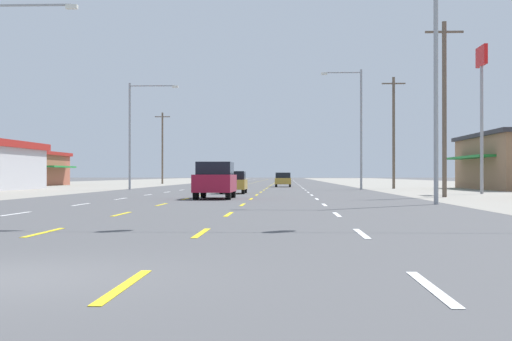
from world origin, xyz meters
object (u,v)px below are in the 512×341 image
at_px(hatchback_center_turn_near, 234,182).
at_px(pole_sign_right_row_1, 482,84).
at_px(streetlight_right_row_1, 358,121).
at_px(sedan_far_left_midfar, 227,178).
at_px(suv_center_turn_nearest, 215,180).
at_px(streetlight_right_row_0, 429,63).
at_px(streetlight_left_row_1, 135,127).
at_px(hatchback_inner_right_mid, 283,180).

relative_size(hatchback_center_turn_near, pole_sign_right_row_1, 0.39).
relative_size(pole_sign_right_row_1, streetlight_right_row_1, 0.96).
distance_m(hatchback_center_turn_near, sedan_far_left_midfar, 81.15).
xyz_separation_m(hatchback_center_turn_near, pole_sign_right_row_1, (16.88, -0.09, 6.71)).
height_order(suv_center_turn_nearest, streetlight_right_row_1, streetlight_right_row_1).
relative_size(streetlight_right_row_0, streetlight_right_row_1, 1.04).
relative_size(suv_center_turn_nearest, streetlight_right_row_0, 0.45).
distance_m(pole_sign_right_row_1, streetlight_right_row_0, 19.07).
height_order(suv_center_turn_nearest, streetlight_right_row_0, streetlight_right_row_0).
relative_size(hatchback_center_turn_near, streetlight_left_row_1, 0.42).
bearing_deg(hatchback_inner_right_mid, sedan_far_left_midfar, 101.16).
height_order(hatchback_center_turn_near, sedan_far_left_midfar, hatchback_center_turn_near).
xyz_separation_m(streetlight_right_row_0, streetlight_left_row_1, (-19.54, 31.12, -0.68)).
xyz_separation_m(sedan_far_left_midfar, pole_sign_right_row_1, (24.00, -80.93, 6.74)).
bearing_deg(sedan_far_left_midfar, streetlight_right_row_1, -75.90).
bearing_deg(suv_center_turn_nearest, hatchback_center_turn_near, 88.92).
xyz_separation_m(pole_sign_right_row_1, streetlight_right_row_0, (-7.03, -17.68, -1.32)).
bearing_deg(hatchback_inner_right_mid, hatchback_center_turn_near, -96.71).
xyz_separation_m(hatchback_inner_right_mid, streetlight_left_row_1, (-12.98, -14.70, 4.71)).
relative_size(suv_center_turn_nearest, hatchback_center_turn_near, 1.26).
bearing_deg(streetlight_left_row_1, streetlight_right_row_1, 0.00).
relative_size(sedan_far_left_midfar, streetlight_right_row_1, 0.43).
bearing_deg(streetlight_right_row_0, streetlight_right_row_1, 90.04).
relative_size(hatchback_center_turn_near, streetlight_right_row_0, 0.36).
distance_m(hatchback_inner_right_mid, streetlight_right_row_0, 46.59).
height_order(pole_sign_right_row_1, streetlight_right_row_0, streetlight_right_row_0).
bearing_deg(streetlight_left_row_1, sedan_far_left_midfar, 87.82).
bearing_deg(pole_sign_right_row_1, streetlight_right_row_1, 117.67).
xyz_separation_m(hatchback_inner_right_mid, streetlight_right_row_1, (6.54, -14.70, 5.16)).
distance_m(hatchback_inner_right_mid, streetlight_right_row_1, 16.89).
distance_m(sedan_far_left_midfar, streetlight_left_row_1, 67.71).
relative_size(hatchback_inner_right_mid, streetlight_right_row_0, 0.36).
xyz_separation_m(hatchback_center_turn_near, sedan_far_left_midfar, (-7.12, 80.84, -0.03)).
bearing_deg(streetlight_left_row_1, hatchback_inner_right_mid, 48.55).
xyz_separation_m(sedan_far_left_midfar, streetlight_right_row_1, (16.95, -67.49, 5.19)).
height_order(suv_center_turn_nearest, hatchback_center_turn_near, suv_center_turn_nearest).
bearing_deg(pole_sign_right_row_1, sedan_far_left_midfar, 106.52).
height_order(sedan_far_left_midfar, streetlight_right_row_1, streetlight_right_row_1).
relative_size(sedan_far_left_midfar, streetlight_right_row_0, 0.41).
height_order(streetlight_left_row_1, streetlight_right_row_1, streetlight_right_row_1).
relative_size(streetlight_left_row_1, streetlight_right_row_1, 0.90).
bearing_deg(streetlight_right_row_0, suv_center_turn_nearest, 145.03).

